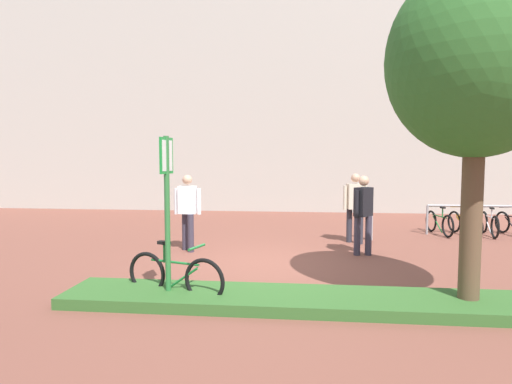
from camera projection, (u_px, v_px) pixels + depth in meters
name	position (u px, v px, depth m)	size (l,w,h in m)	color
ground_plane	(271.00, 264.00, 8.60)	(60.00, 60.00, 0.00)	brown
building_facade	(288.00, 85.00, 17.11)	(28.00, 1.20, 10.00)	#B2ADA3
planter_strip	(306.00, 300.00, 6.13)	(7.00, 1.10, 0.16)	#336028
tree_sidewalk	(477.00, 61.00, 5.73)	(2.39, 2.39, 4.72)	brown
parking_sign_post	(167.00, 194.00, 6.23)	(0.09, 0.36, 2.41)	#2D7238
bike_at_sign	(175.00, 276.00, 6.44)	(1.62, 0.61, 0.86)	black
bike_rack_cluster	(477.00, 223.00, 11.74)	(2.66, 1.56, 0.83)	#99999E
bollard_steel	(370.00, 223.00, 11.05)	(0.16, 0.16, 0.90)	#ADADB2
person_casual_tan	(188.00, 208.00, 9.71)	(0.61, 0.36, 1.72)	#383342
person_suited_dark	(363.00, 210.00, 9.28)	(0.44, 0.49, 1.72)	#383342
person_shirt_blue	(355.00, 203.00, 10.61)	(0.59, 0.35, 1.72)	#2D2D38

